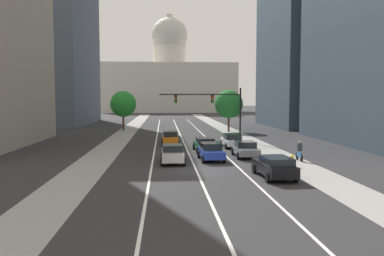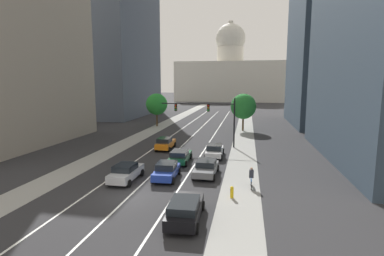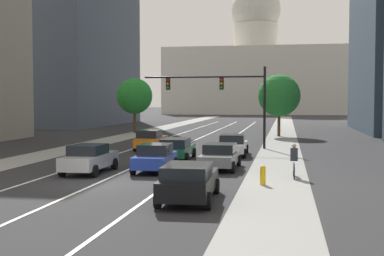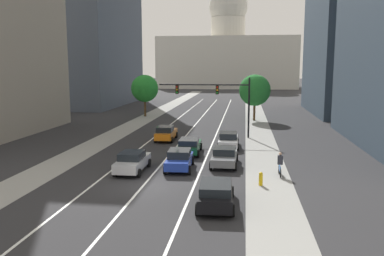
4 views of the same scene
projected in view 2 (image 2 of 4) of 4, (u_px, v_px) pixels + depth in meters
ground_plane at (204, 125)px, 61.45m from camera, size 400.00×400.00×0.00m
sidewalk_left at (158, 127)px, 58.06m from camera, size 3.12×130.00×0.01m
sidewalk_right at (245, 130)px, 55.12m from camera, size 3.12×130.00×0.01m
lane_stripe_left at (170, 137)px, 47.46m from camera, size 0.16×90.00×0.01m
lane_stripe_center at (190, 138)px, 46.86m from camera, size 0.16×90.00×0.01m
lane_stripe_right at (212, 139)px, 46.27m from camera, size 0.16×90.00×0.01m
office_tower_far_left at (118, 43)px, 77.49m from camera, size 14.80×29.53×36.99m
capitol_building at (230, 76)px, 142.57m from camera, size 48.59×24.23×36.69m
car_black at (185, 209)px, 18.57m from camera, size 2.20×4.81×1.48m
car_silver at (126, 172)px, 26.26m from camera, size 1.96×4.51×1.53m
car_blue at (166, 170)px, 26.82m from camera, size 2.12×4.32×1.51m
car_gray at (206, 168)px, 27.86m from camera, size 2.11×4.53×1.43m
car_green at (180, 156)px, 32.23m from camera, size 2.09×4.79×1.42m
car_orange at (165, 143)px, 38.75m from camera, size 1.98×4.51×1.59m
car_white at (215, 150)px, 34.88m from camera, size 2.10×4.67×1.49m
traffic_signal_mast at (210, 112)px, 39.94m from camera, size 9.93×0.39×6.54m
fire_hydrant at (232, 192)px, 22.39m from camera, size 0.26×0.35×0.91m
cyclist at (251, 178)px, 24.53m from camera, size 0.36×1.70×1.72m
street_tree_near_left at (157, 104)px, 58.98m from camera, size 4.19×4.19×6.45m
street_tree_mid_right at (243, 106)px, 53.32m from camera, size 4.49×4.49×6.60m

